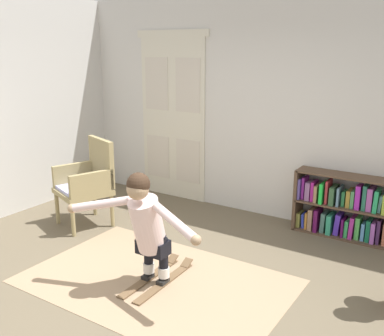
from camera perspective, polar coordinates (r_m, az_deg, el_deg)
The scene contains 8 objects.
ground_plane at distance 4.23m, azimuth -5.10°, elevation -16.53°, with size 7.20×7.20×0.00m, color brown.
back_wall at distance 5.91m, azimuth 10.34°, elevation 7.47°, with size 6.00×0.10×2.90m, color silver.
double_door at distance 6.64m, azimuth -2.45°, elevation 6.61°, with size 1.22×0.05×2.45m.
rug at distance 4.53m, azimuth -4.54°, elevation -14.14°, with size 2.53×1.65×0.01m, color #9D8163.
bookshelf at distance 5.63m, azimuth 20.24°, elevation -5.19°, with size 1.49×0.30×0.77m.
wicker_chair at distance 5.82m, azimuth -13.08°, elevation -1.56°, with size 0.77×0.77×1.10m.
skis_pair at distance 4.54m, azimuth -4.30°, elevation -13.77°, with size 0.29×0.91×0.07m.
person_skier at distance 4.14m, azimuth -5.85°, elevation -6.91°, with size 1.45×0.54×1.09m.
Camera 1 is at (2.25, -2.81, 2.22)m, focal length 41.89 mm.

